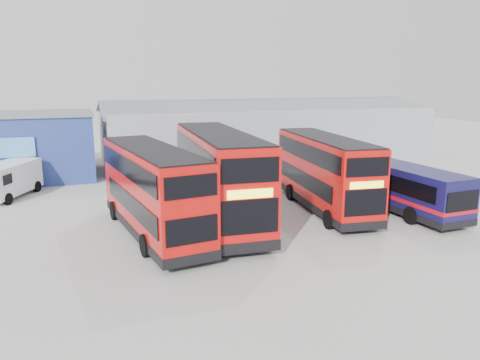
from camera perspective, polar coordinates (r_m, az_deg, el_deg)
ground_plane at (r=25.00m, az=3.19°, el=-5.73°), size 120.00×120.00×0.00m
office_block at (r=40.57m, az=-26.04°, el=3.73°), size 12.30×8.32×5.12m
maintenance_shed at (r=45.61m, az=2.94°, el=5.79°), size 30.50×12.00×5.89m
double_decker_left at (r=23.47m, az=-10.56°, el=-1.48°), size 3.93×10.77×4.46m
double_decker_centre at (r=25.16m, az=-2.59°, el=0.22°), size 3.61×11.90×4.96m
double_decker_right at (r=28.19m, az=10.26°, el=0.76°), size 3.65×10.60×4.40m
single_decker_blue at (r=29.52m, az=18.19°, el=-0.75°), size 2.85×10.38×2.79m
panel_van at (r=34.33m, az=-26.49°, el=0.14°), size 4.04×5.56×2.27m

